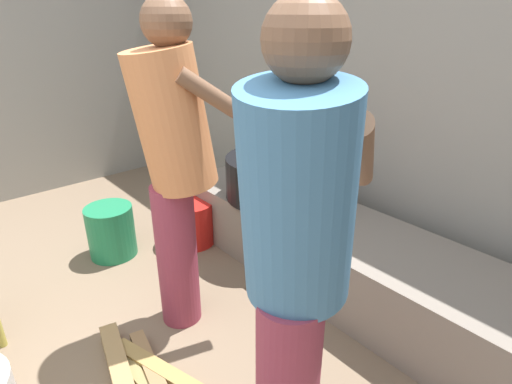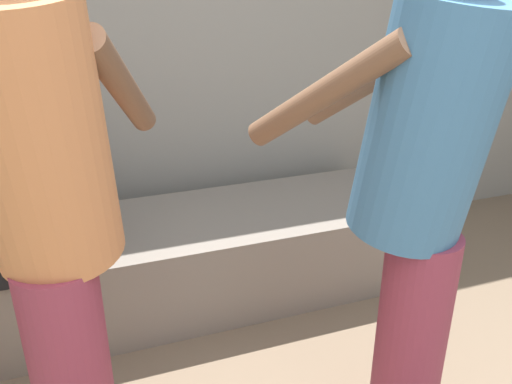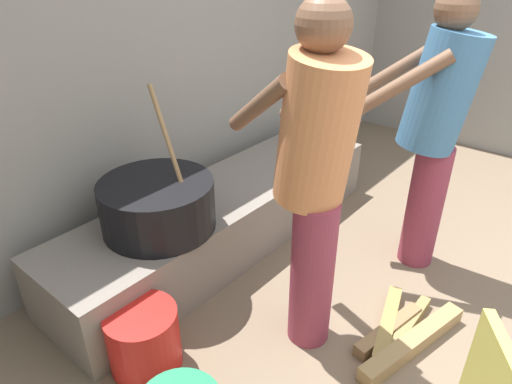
{
  "view_description": "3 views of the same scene",
  "coord_description": "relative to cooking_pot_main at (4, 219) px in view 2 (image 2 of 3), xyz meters",
  "views": [
    {
      "loc": [
        1.21,
        0.2,
        1.49
      ],
      "look_at": [
        -0.18,
        1.4,
        0.68
      ],
      "focal_mm": 29.21,
      "sensor_mm": 36.0,
      "label": 1
    },
    {
      "loc": [
        -0.29,
        -0.13,
        1.41
      ],
      "look_at": [
        0.23,
        1.32,
        0.74
      ],
      "focal_mm": 37.39,
      "sensor_mm": 36.0,
      "label": 2
    },
    {
      "loc": [
        -1.79,
        0.2,
        1.69
      ],
      "look_at": [
        -0.37,
        1.39,
        0.67
      ],
      "focal_mm": 31.7,
      "sensor_mm": 36.0,
      "label": 3
    }
  ],
  "objects": [
    {
      "name": "cook_in_orange_shirt",
      "position": [
        0.21,
        -0.79,
        0.36
      ],
      "size": [
        0.53,
        0.72,
        1.55
      ],
      "color": "#8C3347",
      "rests_on": "ground_plane"
    },
    {
      "name": "block_enclosure_rear",
      "position": [
        0.58,
        0.55,
        0.46
      ],
      "size": [
        5.59,
        0.2,
        1.95
      ],
      "primitive_type": "cube",
      "color": "gray",
      "rests_on": "ground_plane"
    },
    {
      "name": "hearth_ledge",
      "position": [
        0.52,
        0.03,
        -0.33
      ],
      "size": [
        2.33,
        0.6,
        0.39
      ],
      "primitive_type": "cube",
      "color": "slate",
      "rests_on": "ground_plane"
    },
    {
      "name": "cooking_pot_main",
      "position": [
        0.0,
        0.0,
        0.0
      ],
      "size": [
        0.58,
        0.58,
        0.72
      ],
      "color": "black",
      "rests_on": "hearth_ledge"
    },
    {
      "name": "cook_in_blue_shirt",
      "position": [
        1.11,
        -0.95,
        0.35
      ],
      "size": [
        0.61,
        0.72,
        1.53
      ],
      "color": "#8C3347",
      "rests_on": "ground_plane"
    }
  ]
}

